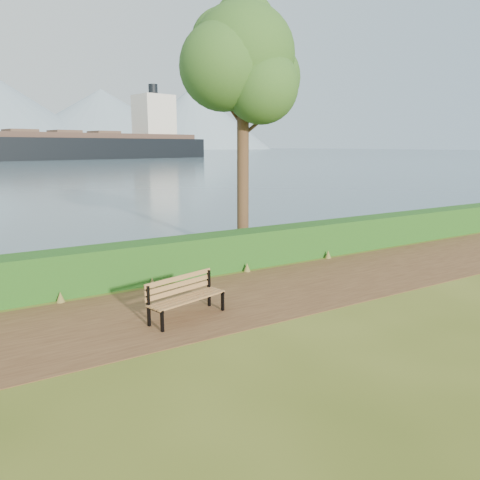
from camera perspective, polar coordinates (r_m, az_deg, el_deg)
ground at (r=10.17m, az=-0.54°, el=-7.74°), size 140.00×140.00×0.00m
path at (r=10.42m, az=-1.40°, el=-7.25°), size 40.00×3.40×0.01m
hedge at (r=12.25m, az=-6.86°, el=-2.06°), size 32.00×0.85×1.00m
bench at (r=9.30m, az=-6.81°, el=-6.58°), size 1.72×0.89×0.83m
tree at (r=14.55m, az=0.36°, el=20.80°), size 3.96×3.27×7.68m
cargo_ship at (r=125.37m, az=-18.34°, el=10.83°), size 72.53×24.64×21.76m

